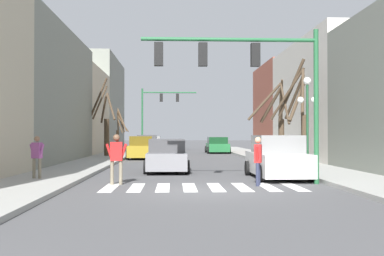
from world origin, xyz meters
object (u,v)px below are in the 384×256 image
at_px(traffic_signal_near, 249,69).
at_px(street_tree_right_near, 299,115).
at_px(traffic_signal_far, 157,107).
at_px(car_driving_away_lane, 167,156).
at_px(street_tree_left_near, 119,131).
at_px(pedestrian_waiting_at_curb, 116,155).
at_px(pedestrian_on_left_sidewalk, 37,153).
at_px(street_tree_right_mid, 105,125).
at_px(pedestrian_on_right_sidewalk, 258,157).
at_px(car_parked_left_near, 147,145).
at_px(street_lamp_right_corner, 307,104).
at_px(street_tree_left_mid, 278,122).
at_px(car_driving_toward_lane, 217,146).
at_px(car_parked_left_far, 142,148).
at_px(car_parked_right_mid, 153,144).
at_px(car_parked_left_mid, 277,158).

distance_m(traffic_signal_near, street_tree_right_near, 9.71).
bearing_deg(traffic_signal_far, car_driving_away_lane, -86.84).
bearing_deg(traffic_signal_near, street_tree_left_near, 106.24).
height_order(traffic_signal_far, pedestrian_waiting_at_curb, traffic_signal_far).
bearing_deg(pedestrian_on_left_sidewalk, street_tree_right_mid, 115.20).
distance_m(pedestrian_on_right_sidewalk, pedestrian_on_left_sidewalk, 8.23).
bearing_deg(pedestrian_on_left_sidewalk, street_tree_left_near, 114.84).
bearing_deg(car_parked_left_near, street_tree_right_mid, 148.82).
xyz_separation_m(street_lamp_right_corner, street_tree_left_near, (-11.47, 22.87, -1.09)).
relative_size(pedestrian_on_right_sidewalk, street_tree_left_mid, 0.34).
bearing_deg(car_driving_toward_lane, street_tree_left_near, 87.27).
height_order(car_parked_left_near, pedestrian_on_right_sidewalk, car_parked_left_near).
height_order(street_lamp_right_corner, street_tree_right_near, street_tree_right_near).
bearing_deg(pedestrian_waiting_at_curb, car_parked_left_far, -90.58).
relative_size(car_driving_away_lane, street_tree_right_mid, 0.74).
relative_size(car_driving_toward_lane, street_tree_right_mid, 0.73).
bearing_deg(pedestrian_on_right_sidewalk, street_tree_left_mid, 2.02).
bearing_deg(car_parked_right_mid, pedestrian_on_left_sidewalk, 175.03).
relative_size(traffic_signal_near, pedestrian_on_left_sidewalk, 4.06).
relative_size(car_parked_left_near, car_parked_left_far, 0.96).
xyz_separation_m(pedestrian_on_right_sidewalk, street_tree_right_near, (4.05, 9.11, 1.89)).
bearing_deg(traffic_signal_near, car_parked_left_near, 101.99).
height_order(car_parked_left_near, street_tree_left_near, street_tree_left_near).
height_order(car_parked_left_mid, pedestrian_on_left_sidewalk, car_parked_left_mid).
xyz_separation_m(car_parked_left_far, pedestrian_on_left_sidewalk, (-2.79, -16.38, 0.31)).
bearing_deg(car_parked_left_mid, traffic_signal_far, 11.81).
xyz_separation_m(street_lamp_right_corner, pedestrian_waiting_at_curb, (-8.30, -4.46, -2.14)).
height_order(car_parked_left_mid, car_parked_right_mid, car_parked_left_mid).
relative_size(traffic_signal_near, car_driving_away_lane, 1.43).
distance_m(car_parked_left_far, car_parked_right_mid, 16.23).
height_order(car_parked_right_mid, street_tree_left_mid, street_tree_left_mid).
relative_size(street_tree_left_mid, street_tree_right_mid, 0.83).
bearing_deg(pedestrian_waiting_at_curb, traffic_signal_near, 177.77).
xyz_separation_m(car_driving_toward_lane, street_tree_right_near, (2.78, -18.31, 2.17)).
bearing_deg(street_tree_left_near, car_parked_left_far, -74.02).
bearing_deg(pedestrian_waiting_at_curb, car_parked_left_near, -90.90).
bearing_deg(pedestrian_waiting_at_curb, street_tree_left_near, -84.93).
relative_size(street_tree_left_near, street_tree_left_mid, 0.83).
distance_m(car_parked_left_mid, street_tree_left_near, 27.02).
distance_m(traffic_signal_near, street_tree_left_mid, 11.58).
xyz_separation_m(car_parked_left_far, street_tree_left_mid, (8.72, -6.45, 1.79)).
relative_size(street_lamp_right_corner, car_parked_left_far, 0.89).
height_order(car_driving_toward_lane, pedestrian_on_left_sidewalk, pedestrian_on_left_sidewalk).
bearing_deg(car_parked_left_far, pedestrian_waiting_at_curb, -179.02).
distance_m(car_parked_right_mid, street_tree_right_mid, 15.02).
bearing_deg(pedestrian_on_right_sidewalk, car_parked_left_mid, -7.52).
xyz_separation_m(car_parked_left_mid, pedestrian_on_right_sidewalk, (-1.28, -2.61, 0.19)).
distance_m(car_driving_away_lane, pedestrian_waiting_at_curb, 5.86).
bearing_deg(street_lamp_right_corner, street_tree_right_near, 79.29).
xyz_separation_m(traffic_signal_far, pedestrian_on_left_sidewalk, (-3.46, -29.54, -3.60)).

